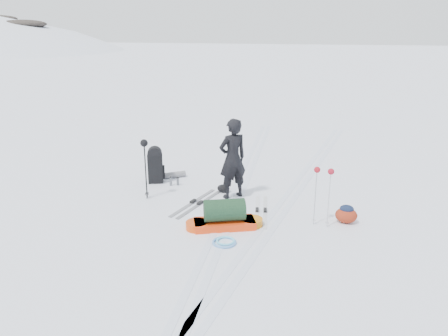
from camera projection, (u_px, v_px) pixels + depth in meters
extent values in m
plane|color=white|center=(230.00, 208.00, 10.19)|extent=(200.00, 200.00, 0.00)
ellipsoid|color=black|center=(23.00, 24.00, 73.26)|extent=(8.32, 6.40, 1.41)
cube|color=silver|center=(225.00, 208.00, 10.21)|extent=(1.40, 17.97, 0.01)
cube|color=silver|center=(235.00, 209.00, 10.16)|extent=(1.40, 17.97, 0.01)
cube|color=silver|center=(294.00, 185.00, 11.72)|extent=(2.09, 13.88, 0.01)
cube|color=silver|center=(303.00, 185.00, 11.66)|extent=(2.09, 13.88, 0.01)
imported|color=black|center=(233.00, 159.00, 10.57)|extent=(0.86, 0.84, 1.99)
cube|color=#EC390D|center=(224.00, 224.00, 9.21)|extent=(1.38, 0.98, 0.16)
cylinder|color=orange|center=(252.00, 222.00, 9.29)|extent=(0.61, 0.61, 0.16)
cylinder|color=#D6410C|center=(197.00, 225.00, 9.14)|extent=(0.61, 0.61, 0.16)
cylinder|color=black|center=(224.00, 210.00, 9.12)|extent=(0.97, 0.76, 0.47)
cube|color=black|center=(155.00, 169.00, 11.78)|extent=(0.47, 0.40, 0.79)
cylinder|color=black|center=(155.00, 154.00, 11.65)|extent=(0.45, 0.39, 0.38)
cube|color=black|center=(163.00, 172.00, 11.86)|extent=(0.16, 0.22, 0.34)
cylinder|color=slate|center=(175.00, 175.00, 12.25)|extent=(0.60, 0.50, 0.17)
cylinder|color=black|center=(146.00, 171.00, 10.66)|extent=(0.03, 0.03, 1.38)
cylinder|color=black|center=(146.00, 172.00, 10.57)|extent=(0.03, 0.03, 1.38)
torus|color=black|center=(147.00, 193.00, 10.84)|extent=(0.12, 0.12, 0.01)
torus|color=black|center=(147.00, 194.00, 10.75)|extent=(0.12, 0.12, 0.01)
sphere|color=black|center=(144.00, 143.00, 10.39)|extent=(0.18, 0.18, 0.18)
cylinder|color=#AEB0B5|center=(315.00, 198.00, 9.19)|extent=(0.02, 0.02, 1.22)
cylinder|color=silver|center=(329.00, 200.00, 9.07)|extent=(0.02, 0.02, 1.22)
torus|color=#AFB0B6|center=(314.00, 220.00, 9.35)|extent=(0.09, 0.09, 0.01)
torus|color=#A8ABAF|center=(327.00, 223.00, 9.23)|extent=(0.09, 0.09, 0.01)
sphere|color=maroon|center=(317.00, 170.00, 8.99)|extent=(0.13, 0.13, 0.13)
sphere|color=maroon|center=(331.00, 172.00, 8.88)|extent=(0.13, 0.13, 0.13)
cube|color=gray|center=(200.00, 204.00, 10.43)|extent=(0.56, 1.90, 0.02)
cube|color=gray|center=(193.00, 202.00, 10.51)|extent=(0.56, 1.90, 0.02)
cube|color=black|center=(200.00, 203.00, 10.41)|extent=(0.12, 0.21, 0.05)
cube|color=black|center=(193.00, 201.00, 10.50)|extent=(0.12, 0.21, 0.05)
cube|color=silver|center=(257.00, 211.00, 10.02)|extent=(0.38, 1.83, 0.02)
cube|color=silver|center=(265.00, 211.00, 10.00)|extent=(0.38, 1.83, 0.02)
cube|color=black|center=(257.00, 210.00, 10.01)|extent=(0.10, 0.19, 0.05)
cube|color=black|center=(265.00, 210.00, 9.99)|extent=(0.10, 0.19, 0.05)
torus|color=#5996D8|center=(224.00, 242.00, 8.54)|extent=(0.54, 0.54, 0.05)
torus|color=#63D0F2|center=(226.00, 241.00, 8.58)|extent=(0.42, 0.42, 0.04)
ellipsoid|color=maroon|center=(346.00, 215.00, 9.41)|extent=(0.59, 0.55, 0.34)
ellipsoid|color=black|center=(347.00, 209.00, 9.37)|extent=(0.38, 0.37, 0.16)
cylinder|color=slate|center=(171.00, 182.00, 11.63)|extent=(0.08, 0.08, 0.22)
cylinder|color=#54575C|center=(178.00, 182.00, 11.66)|extent=(0.08, 0.08, 0.21)
cylinder|color=black|center=(171.00, 177.00, 11.59)|extent=(0.07, 0.07, 0.03)
cylinder|color=black|center=(178.00, 177.00, 11.62)|extent=(0.07, 0.07, 0.03)
ellipsoid|color=black|center=(223.00, 188.00, 11.17)|extent=(0.36, 0.30, 0.20)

